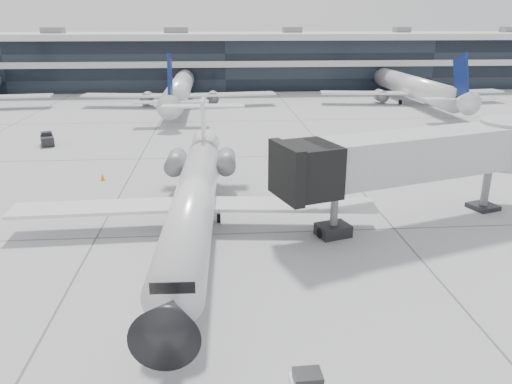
{
  "coord_description": "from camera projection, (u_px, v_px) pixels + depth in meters",
  "views": [
    {
      "loc": [
        -1.91,
        -30.61,
        13.4
      ],
      "look_at": [
        0.57,
        0.91,
        2.6
      ],
      "focal_mm": 35.0,
      "sensor_mm": 36.0,
      "label": 1
    }
  ],
  "objects": [
    {
      "name": "ground",
      "position": [
        249.0,
        233.0,
        33.35
      ],
      "size": [
        220.0,
        220.0,
        0.0
      ],
      "primitive_type": "plane",
      "color": "#9B9B9E",
      "rests_on": "ground"
    },
    {
      "name": "terminal",
      "position": [
        224.0,
        63.0,
        109.09
      ],
      "size": [
        170.0,
        22.0,
        10.0
      ],
      "primitive_type": "cube",
      "color": "black",
      "rests_on": "ground"
    },
    {
      "name": "bg_jet_center",
      "position": [
        181.0,
        105.0,
        84.64
      ],
      "size": [
        32.0,
        40.0,
        9.6
      ],
      "primitive_type": null,
      "color": "silver",
      "rests_on": "ground"
    },
    {
      "name": "bg_jet_right",
      "position": [
        410.0,
        102.0,
        87.62
      ],
      "size": [
        32.0,
        40.0,
        9.6
      ],
      "primitive_type": null,
      "color": "silver",
      "rests_on": "ground"
    },
    {
      "name": "regional_jet",
      "position": [
        195.0,
        196.0,
        33.25
      ],
      "size": [
        24.44,
        30.44,
        7.04
      ],
      "rotation": [
        0.0,
        0.0,
        -0.03
      ],
      "color": "silver",
      "rests_on": "ground"
    },
    {
      "name": "jet_bridge",
      "position": [
        431.0,
        154.0,
        34.15
      ],
      "size": [
        20.18,
        9.69,
        6.61
      ],
      "rotation": [
        0.0,
        0.0,
        0.32
      ],
      "color": "silver",
      "rests_on": "ground"
    },
    {
      "name": "traffic_cone",
      "position": [
        103.0,
        177.0,
        44.44
      ],
      "size": [
        0.46,
        0.46,
        0.63
      ],
      "rotation": [
        0.0,
        0.0,
        0.08
      ],
      "color": "orange",
      "rests_on": "ground"
    },
    {
      "name": "far_tug",
      "position": [
        47.0,
        140.0,
        57.0
      ],
      "size": [
        2.08,
        2.65,
        1.48
      ],
      "rotation": [
        0.0,
        0.0,
        0.35
      ],
      "color": "black",
      "rests_on": "ground"
    }
  ]
}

